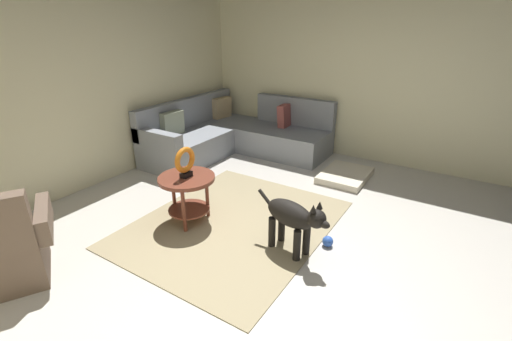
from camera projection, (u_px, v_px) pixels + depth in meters
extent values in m
cube|color=beige|center=(283.00, 255.00, 3.43)|extent=(6.00, 6.00, 0.10)
cube|color=beige|center=(75.00, 83.00, 4.33)|extent=(6.00, 0.12, 2.70)
cube|color=beige|center=(381.00, 73.00, 5.17)|extent=(0.12, 6.00, 2.70)
cube|color=tan|center=(234.00, 223.00, 3.87)|extent=(2.30, 1.90, 0.01)
cube|color=gray|center=(205.00, 141.00, 5.86)|extent=(2.20, 0.85, 0.42)
cube|color=gray|center=(187.00, 112.00, 5.86)|extent=(2.20, 0.14, 0.46)
cube|color=gray|center=(284.00, 142.00, 5.83)|extent=(0.85, 1.40, 0.42)
cube|color=gray|center=(295.00, 111.00, 5.94)|extent=(0.14, 1.40, 0.46)
cube|color=gray|center=(157.00, 139.00, 4.94)|extent=(0.16, 0.85, 0.22)
cube|color=tan|center=(222.00, 108.00, 6.39)|extent=(0.40, 0.19, 0.39)
cube|color=gray|center=(172.00, 124.00, 5.42)|extent=(0.39, 0.17, 0.38)
cube|color=#994C47|center=(286.00, 116.00, 5.89)|extent=(0.38, 0.16, 0.39)
cube|color=brown|center=(5.00, 260.00, 2.97)|extent=(0.82, 0.82, 0.40)
cube|color=brown|center=(44.00, 218.00, 3.00)|extent=(0.38, 0.57, 0.22)
cylinder|color=brown|center=(187.00, 178.00, 3.73)|extent=(0.60, 0.60, 0.04)
cylinder|color=brown|center=(189.00, 209.00, 3.87)|extent=(0.45, 0.45, 0.02)
cylinder|color=brown|center=(174.00, 196.00, 3.94)|extent=(0.04, 0.04, 0.50)
cylinder|color=brown|center=(184.00, 211.00, 3.63)|extent=(0.04, 0.04, 0.50)
cylinder|color=brown|center=(207.00, 197.00, 3.92)|extent=(0.04, 0.04, 0.50)
cube|color=black|center=(186.00, 174.00, 3.71)|extent=(0.12, 0.08, 0.05)
torus|color=orange|center=(185.00, 160.00, 3.65)|extent=(0.28, 0.06, 0.28)
cube|color=beige|center=(345.00, 175.00, 4.98)|extent=(0.80, 0.60, 0.09)
cylinder|color=black|center=(306.00, 240.00, 3.31)|extent=(0.07, 0.07, 0.32)
cylinder|color=black|center=(297.00, 246.00, 3.22)|extent=(0.07, 0.07, 0.32)
cylinder|color=black|center=(282.00, 227.00, 3.52)|extent=(0.07, 0.07, 0.32)
cylinder|color=black|center=(272.00, 232.00, 3.43)|extent=(0.07, 0.07, 0.32)
ellipsoid|color=black|center=(290.00, 214.00, 3.28)|extent=(0.33, 0.56, 0.24)
sphere|color=black|center=(317.00, 219.00, 3.05)|extent=(0.17, 0.17, 0.17)
ellipsoid|color=black|center=(324.00, 224.00, 3.01)|extent=(0.10, 0.13, 0.07)
cone|color=black|center=(320.00, 205.00, 3.04)|extent=(0.06, 0.06, 0.07)
cone|color=black|center=(313.00, 208.00, 2.98)|extent=(0.06, 0.06, 0.07)
cylinder|color=black|center=(266.00, 199.00, 3.46)|extent=(0.08, 0.20, 0.16)
sphere|color=blue|center=(328.00, 241.00, 3.47)|extent=(0.11, 0.11, 0.11)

